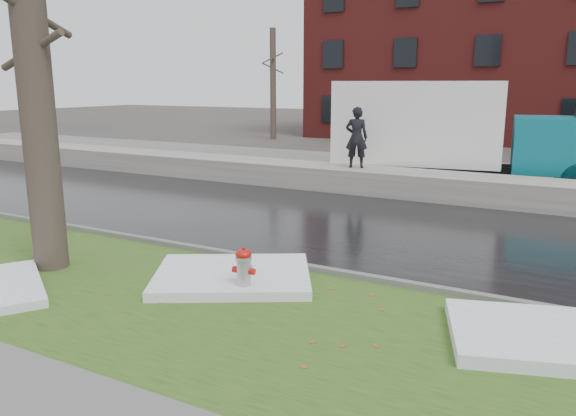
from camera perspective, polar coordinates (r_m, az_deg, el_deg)
The scene contains 15 objects.
ground at distance 9.76m, azimuth -4.78°, elevation -7.47°, with size 120.00×120.00×0.00m, color #47423D.
verge at distance 8.80m, azimuth -9.30°, elevation -9.73°, with size 60.00×4.50×0.04m, color #284918.
road at distance 13.57m, azimuth 5.65°, elevation -1.66°, with size 60.00×7.00×0.03m, color black.
parking_lot at distance 21.52m, azimuth 14.50°, elevation 3.29°, with size 60.00×9.00×0.03m, color slate.
curb at distance 10.54m, azimuth -1.81°, elevation -5.49°, with size 60.00×0.15×0.14m, color slate.
snowbank at distance 17.37m, azimuth 11.08°, elevation 2.52°, with size 60.00×1.60×0.75m, color #A29C94.
brick_building at distance 37.81m, azimuth 24.53°, elevation 14.00°, with size 26.00×12.00×10.00m, color maroon.
bg_tree_left at distance 34.20m, azimuth -1.53°, elevation 12.56°, with size 1.40×1.62×6.50m.
bg_tree_center at distance 35.42m, azimuth 10.47°, elevation 12.36°, with size 1.40×1.62×6.50m.
fire_hydrant at distance 8.93m, azimuth -4.50°, elevation -6.25°, with size 0.39×0.34×0.79m.
tree at distance 10.76m, azimuth -24.56°, elevation 13.92°, with size 1.55×1.85×7.46m.
box_truck at distance 19.21m, azimuth 16.31°, elevation 7.50°, with size 10.35×3.54×3.41m.
worker at distance 17.62m, azimuth 6.97°, elevation 7.13°, with size 0.69×0.45×1.89m, color black.
snow_patch_near at distance 9.69m, azimuth -5.66°, elevation -6.87°, with size 2.60×2.00×0.16m, color white.
snow_patch_side at distance 8.20m, azimuth 26.19°, elevation -11.81°, with size 2.80×1.80×0.18m, color white.
Camera 1 is at (5.06, -7.65, 3.33)m, focal length 35.00 mm.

